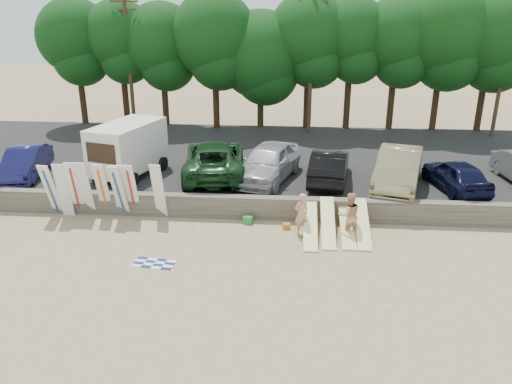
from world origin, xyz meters
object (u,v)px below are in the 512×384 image
Objects in this scene: beachgoer_b at (349,215)px; beachgoer_a at (301,214)px; car_5 at (456,175)px; cooler at (248,220)px; box_trailer at (128,147)px; car_3 at (329,166)px; car_0 at (25,163)px; car_1 at (215,159)px; car_2 at (268,162)px; car_4 at (398,168)px.

beachgoer_a is at bearing -16.99° from beachgoer_b.
car_5 reaches higher than cooler.
box_trailer is 7.73m from cooler.
beachgoer_b reaches higher than cooler.
box_trailer is 10.01m from car_3.
car_0 is (-5.11, -0.66, -0.75)m from box_trailer.
car_1 is (9.40, 0.97, 0.14)m from car_0.
car_0 is 20.90m from car_5.
beachgoer_a is at bearing -54.01° from car_2.
car_1 is 3.34× the size of beachgoer_b.
beachgoer_a is (-1.35, -4.59, -0.60)m from car_3.
box_trailer is at bearing -167.11° from car_4.
car_1 is 2.75m from car_2.
car_4 is 14.40× the size of cooler.
car_0 is 11.89× the size of cooler.
box_trailer is at bearing -37.43° from beachgoer_b.
car_4 is (18.30, 0.08, 0.16)m from car_0.
car_2 is (12.11, 0.54, 0.16)m from car_0.
cooler is at bearing -52.16° from beachgoer_a.
car_2 is 0.97× the size of car_4.
car_0 reaches higher than cooler.
car_4 is 1.28× the size of car_5.
cooler is (-3.61, -3.75, -1.33)m from car_3.
car_3 is (9.98, -0.12, -0.70)m from box_trailer.
cooler is (-4.16, 0.99, -0.79)m from beachgoer_b.
car_3 is at bearing 16.48° from car_2.
beachgoer_a is at bearing 16.35° from car_5.
box_trailer is 0.87× the size of car_2.
box_trailer is 15.84m from car_5.
cooler is (-6.81, -3.28, -1.44)m from car_4.
beachgoer_a is at bearing -26.93° from car_0.
beachgoer_a is (8.64, -4.71, -1.31)m from box_trailer.
car_3 is (5.69, -0.43, -0.09)m from car_1.
car_3 is at bearing -8.46° from car_0.
box_trailer is at bearing -60.24° from beachgoer_a.
car_4 is at bearing -17.32° from car_5.
car_2 is 1.24× the size of car_5.
car_0 is at bearing -48.04° from beachgoer_a.
box_trailer reaches higher than car_3.
car_4 is at bearing -134.55° from beachgoer_b.
beachgoer_a is (-4.55, -4.13, -0.72)m from car_4.
box_trailer is 12.10× the size of cooler.
car_0 reaches higher than beachgoer_a.
cooler is at bearing -14.94° from box_trailer.
car_0 is 9.45m from car_1.
car_4 is 3.09× the size of beachgoer_a.
car_2 reaches higher than beachgoer_b.
car_0 is 2.55× the size of beachgoer_a.
car_1 reaches higher than car_0.
car_2 reaches higher than car_3.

